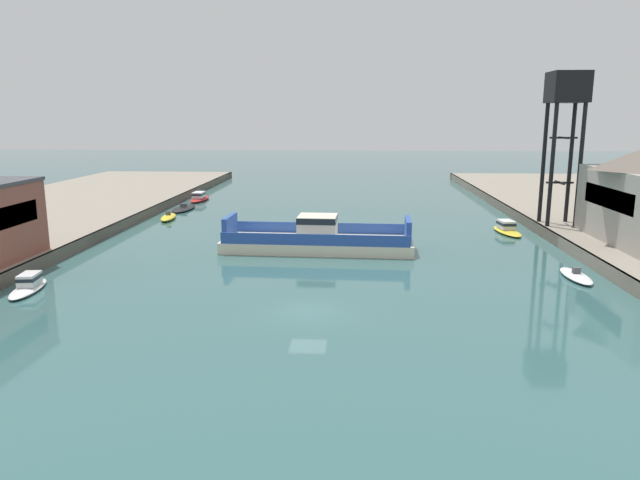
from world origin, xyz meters
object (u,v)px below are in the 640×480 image
object	(u,v)px
moored_boat_near_left	(168,217)
crane_tower	(567,101)
moored_boat_far_left	(29,285)
moored_boat_far_right	(200,197)
moored_boat_near_right	(184,208)
chain_ferry	(318,239)
moored_boat_mid_left	(507,228)
moored_boat_mid_right	(576,276)

from	to	relation	value
moored_boat_near_left	crane_tower	bearing A→B (deg)	-8.94
moored_boat_far_left	moored_boat_far_right	world-z (taller)	moored_boat_far_right
moored_boat_near_right	crane_tower	distance (m)	51.81
chain_ferry	moored_boat_near_left	size ratio (longest dim) A/B	3.24
crane_tower	chain_ferry	bearing A→B (deg)	-160.70
chain_ferry	moored_boat_far_right	world-z (taller)	chain_ferry
moored_boat_near_right	crane_tower	bearing A→B (deg)	-18.23
moored_boat_far_left	crane_tower	bearing A→B (deg)	27.41
moored_boat_near_right	moored_boat_far_left	bearing A→B (deg)	-90.55
moored_boat_near_right	moored_boat_far_right	world-z (taller)	moored_boat_far_right
moored_boat_mid_left	moored_boat_far_right	world-z (taller)	moored_boat_far_right
moored_boat_mid_left	moored_boat_far_right	xyz separation A→B (m)	(-42.10, 23.97, 0.02)
moored_boat_mid_left	moored_boat_far_right	distance (m)	48.44
moored_boat_near_left	moored_boat_far_right	world-z (taller)	moored_boat_far_right
moored_boat_far_left	moored_boat_near_right	bearing A→B (deg)	89.45
chain_ferry	moored_boat_near_left	world-z (taller)	chain_ferry
chain_ferry	moored_boat_far_left	world-z (taller)	chain_ferry
moored_boat_far_left	moored_boat_far_right	size ratio (longest dim) A/B	0.78
moored_boat_mid_left	crane_tower	bearing A→B (deg)	-8.69
moored_boat_near_right	moored_boat_mid_left	size ratio (longest dim) A/B	1.12
moored_boat_mid_right	crane_tower	distance (m)	24.16
chain_ferry	moored_boat_near_right	world-z (taller)	chain_ferry
moored_boat_near_left	moored_boat_near_right	bearing A→B (deg)	92.31
moored_boat_near_left	moored_boat_far_left	bearing A→B (deg)	-91.28
moored_boat_near_left	moored_boat_far_left	world-z (taller)	moored_boat_far_left
moored_boat_mid_right	crane_tower	xyz separation A→B (m)	(4.56, 18.80, 14.47)
chain_ferry	moored_boat_mid_right	bearing A→B (deg)	-23.55
moored_boat_mid_right	moored_boat_far_right	xyz separation A→B (m)	(-42.80, 43.57, 0.31)
chain_ferry	moored_boat_mid_right	xyz separation A→B (m)	(21.89, -9.54, -0.83)
moored_boat_mid_right	crane_tower	world-z (taller)	crane_tower
moored_boat_near_right	moored_boat_mid_right	xyz separation A→B (m)	(42.69, -34.36, 0.02)
moored_boat_near_right	chain_ferry	bearing A→B (deg)	-50.03
moored_boat_mid_left	crane_tower	world-z (taller)	crane_tower
moored_boat_mid_left	moored_boat_far_right	size ratio (longest dim) A/B	0.90
moored_boat_far_right	chain_ferry	bearing A→B (deg)	-58.43
moored_boat_mid_right	moored_boat_far_left	distance (m)	43.48
crane_tower	moored_boat_near_left	bearing A→B (deg)	171.06
moored_boat_far_right	moored_boat_mid_left	bearing A→B (deg)	-29.65
moored_boat_mid_right	chain_ferry	bearing A→B (deg)	156.45
moored_boat_mid_left	chain_ferry	bearing A→B (deg)	-154.59
chain_ferry	moored_boat_mid_left	xyz separation A→B (m)	(21.19, 10.06, -0.55)
moored_boat_far_right	moored_boat_mid_right	bearing A→B (deg)	-45.51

